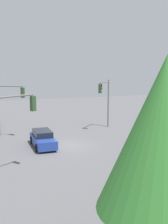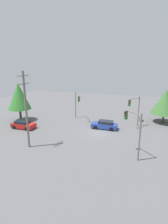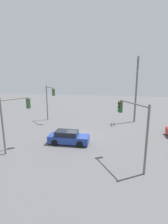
{
  "view_description": "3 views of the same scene",
  "coord_description": "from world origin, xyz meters",
  "views": [
    {
      "loc": [
        6.83,
        24.4,
        7.2
      ],
      "look_at": [
        -0.99,
        2.42,
        3.5
      ],
      "focal_mm": 45.0,
      "sensor_mm": 36.0,
      "label": 1
    },
    {
      "loc": [
        -26.89,
        -6.39,
        10.81
      ],
      "look_at": [
        -0.28,
        2.63,
        3.38
      ],
      "focal_mm": 28.0,
      "sensor_mm": 36.0,
      "label": 2
    },
    {
      "loc": [
        19.9,
        4.34,
        7.88
      ],
      "look_at": [
        -2.52,
        0.57,
        2.67
      ],
      "focal_mm": 28.0,
      "sensor_mm": 36.0,
      "label": 3
    }
  ],
  "objects": [
    {
      "name": "ground_plane",
      "position": [
        0.0,
        0.0,
        0.0
      ],
      "size": [
        80.0,
        80.0,
        0.0
      ],
      "primitive_type": "plane",
      "color": "#5B5B5E"
    },
    {
      "name": "tree_left",
      "position": [
        1.34,
        16.83,
        5.02
      ],
      "size": [
        4.46,
        4.46,
        7.64
      ],
      "color": "#4C3823",
      "rests_on": "ground_plane"
    },
    {
      "name": "traffic_signal_main",
      "position": [
        -6.52,
        -5.69,
        3.91
      ],
      "size": [
        2.18,
        2.16,
        5.77
      ],
      "rotation": [
        0.0,
        0.0,
        0.78
      ],
      "color": "slate",
      "rests_on": "ground_plane"
    },
    {
      "name": "traffic_signal_cross",
      "position": [
        4.52,
        -5.27,
        3.79
      ],
      "size": [
        2.66,
        1.86,
        5.57
      ],
      "rotation": [
        0.0,
        0.0,
        2.56
      ],
      "color": "slate",
      "rests_on": "ground_plane"
    },
    {
      "name": "traffic_signal_aux",
      "position": [
        5.53,
        6.12,
        3.87
      ],
      "size": [
        3.52,
        2.28,
        5.61
      ],
      "rotation": [
        0.0,
        0.0,
        3.68
      ],
      "color": "slate",
      "rests_on": "ground_plane"
    },
    {
      "name": "sedan_blue",
      "position": [
        2.0,
        -0.45,
        0.72
      ],
      "size": [
        1.85,
        4.51,
        1.5
      ],
      "color": "#233D93",
      "rests_on": "ground_plane"
    }
  ]
}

